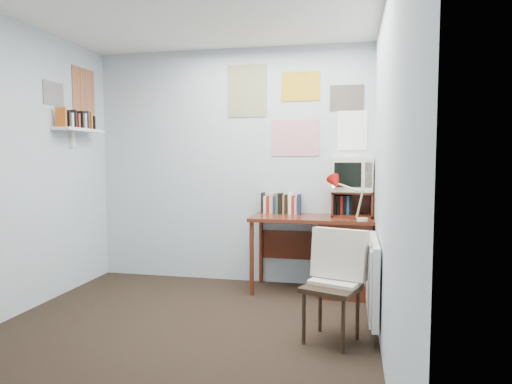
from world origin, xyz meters
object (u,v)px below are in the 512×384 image
desk_chair (331,288)px  desk_lamp (363,201)px  tv_riser (352,204)px  crt_tv (351,173)px  radiator (373,277)px  desk (339,253)px  wall_shelf (79,130)px

desk_chair → desk_lamp: (0.23, 1.00, 0.55)m
tv_riser → desk_lamp: bearing=-74.0°
crt_tv → desk_chair: bearing=-99.8°
desk_chair → crt_tv: crt_tv is taller
desk_chair → tv_riser: tv_riser is taller
tv_riser → radiator: size_ratio=0.50×
desk → desk_chair: (-0.02, -1.22, -0.01)m
radiator → tv_riser: bearing=99.3°
desk_chair → desk: bearing=109.5°
desk_lamp → tv_riser: (-0.09, 0.33, -0.06)m
desk → crt_tv: (0.10, 0.13, 0.79)m
desk_chair → radiator: desk_chair is taller
crt_tv → desk: bearing=-133.2°
crt_tv → desk_lamp: bearing=-77.3°
desk → crt_tv: 0.81m
desk → tv_riser: size_ratio=3.00×
desk_lamp → tv_riser: desk_lamp is taller
desk_lamp → tv_riser: bearing=109.4°
crt_tv → wall_shelf: bearing=-173.7°
radiator → desk_chair: bearing=-136.6°
desk_lamp → tv_riser: 0.35m
desk_chair → wall_shelf: wall_shelf is taller
tv_riser → wall_shelf: (-2.69, -0.49, 0.74)m
desk → wall_shelf: size_ratio=1.94×
desk_lamp → desk_chair: bearing=-99.8°
desk_chair → wall_shelf: bearing=-177.8°
radiator → wall_shelf: wall_shelf is taller
desk_chair → desk_lamp: size_ratio=2.13×
radiator → wall_shelf: 3.15m
radiator → wall_shelf: size_ratio=1.29×
desk → tv_riser: bearing=43.0°
tv_riser → desk: bearing=-137.0°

